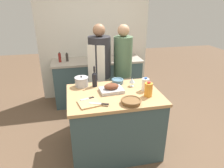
{
  "coord_description": "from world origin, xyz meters",
  "views": [
    {
      "loc": [
        -0.52,
        -2.3,
        2.02
      ],
      "look_at": [
        0.0,
        0.13,
        0.96
      ],
      "focal_mm": 32.0,
      "sensor_mm": 36.0,
      "label": 1
    }
  ],
  "objects_px": {
    "roasting_pan": "(111,89)",
    "condiment_bottle_extra": "(91,55)",
    "stand_mixer": "(125,51)",
    "condiment_bottle_short": "(60,58)",
    "juice_jug": "(148,90)",
    "cutting_board": "(89,103)",
    "condiment_bottle_tall": "(67,57)",
    "wicker_basket": "(131,101)",
    "knife_paring": "(88,99)",
    "person_cook_aproned": "(100,70)",
    "mixing_bowl": "(118,81)",
    "person_cook_guest": "(123,68)",
    "wine_bottle_green": "(95,79)",
    "knife_chef": "(100,104)",
    "stock_pot": "(82,82)",
    "wine_glass_left": "(132,81)",
    "milk_jug": "(145,84)"
  },
  "relations": [
    {
      "from": "condiment_bottle_short",
      "to": "juice_jug",
      "type": "bearing_deg",
      "value": -56.48
    },
    {
      "from": "knife_chef",
      "to": "condiment_bottle_tall",
      "type": "relative_size",
      "value": 1.34
    },
    {
      "from": "mixing_bowl",
      "to": "condiment_bottle_extra",
      "type": "distance_m",
      "value": 1.3
    },
    {
      "from": "milk_jug",
      "to": "wine_bottle_green",
      "type": "bearing_deg",
      "value": 156.76
    },
    {
      "from": "cutting_board",
      "to": "mixing_bowl",
      "type": "distance_m",
      "value": 0.72
    },
    {
      "from": "wine_bottle_green",
      "to": "condiment_bottle_tall",
      "type": "relative_size",
      "value": 1.75
    },
    {
      "from": "cutting_board",
      "to": "condiment_bottle_extra",
      "type": "bearing_deg",
      "value": 82.49
    },
    {
      "from": "roasting_pan",
      "to": "stand_mixer",
      "type": "distance_m",
      "value": 1.68
    },
    {
      "from": "roasting_pan",
      "to": "juice_jug",
      "type": "xyz_separation_m",
      "value": [
        0.43,
        -0.22,
        0.05
      ]
    },
    {
      "from": "person_cook_aproned",
      "to": "milk_jug",
      "type": "bearing_deg",
      "value": -32.27
    },
    {
      "from": "wicker_basket",
      "to": "knife_paring",
      "type": "distance_m",
      "value": 0.53
    },
    {
      "from": "roasting_pan",
      "to": "condiment_bottle_extra",
      "type": "bearing_deg",
      "value": 93.23
    },
    {
      "from": "roasting_pan",
      "to": "mixing_bowl",
      "type": "distance_m",
      "value": 0.3
    },
    {
      "from": "mixing_bowl",
      "to": "person_cook_aproned",
      "type": "bearing_deg",
      "value": 109.51
    },
    {
      "from": "condiment_bottle_extra",
      "to": "milk_jug",
      "type": "bearing_deg",
      "value": -71.25
    },
    {
      "from": "stock_pot",
      "to": "mixing_bowl",
      "type": "distance_m",
      "value": 0.52
    },
    {
      "from": "roasting_pan",
      "to": "condiment_bottle_tall",
      "type": "bearing_deg",
      "value": 110.36
    },
    {
      "from": "roasting_pan",
      "to": "knife_chef",
      "type": "xyz_separation_m",
      "value": [
        -0.21,
        -0.34,
        -0.02
      ]
    },
    {
      "from": "juice_jug",
      "to": "condiment_bottle_tall",
      "type": "distance_m",
      "value": 2.0
    },
    {
      "from": "knife_chef",
      "to": "stock_pot",
      "type": "bearing_deg",
      "value": 105.07
    },
    {
      "from": "wine_bottle_green",
      "to": "stand_mixer",
      "type": "bearing_deg",
      "value": 58.55
    },
    {
      "from": "condiment_bottle_short",
      "to": "person_cook_aproned",
      "type": "distance_m",
      "value": 0.97
    },
    {
      "from": "condiment_bottle_extra",
      "to": "wicker_basket",
      "type": "bearing_deg",
      "value": -82.64
    },
    {
      "from": "knife_paring",
      "to": "person_cook_aproned",
      "type": "xyz_separation_m",
      "value": [
        0.3,
        0.95,
        0.02
      ]
    },
    {
      "from": "stock_pot",
      "to": "knife_chef",
      "type": "bearing_deg",
      "value": -74.93
    },
    {
      "from": "milk_jug",
      "to": "condiment_bottle_extra",
      "type": "relative_size",
      "value": 0.94
    },
    {
      "from": "stand_mixer",
      "to": "wicker_basket",
      "type": "bearing_deg",
      "value": -103.46
    },
    {
      "from": "stand_mixer",
      "to": "condiment_bottle_short",
      "type": "xyz_separation_m",
      "value": [
        -1.32,
        -0.08,
        -0.05
      ]
    },
    {
      "from": "roasting_pan",
      "to": "knife_chef",
      "type": "height_order",
      "value": "roasting_pan"
    },
    {
      "from": "condiment_bottle_tall",
      "to": "condiment_bottle_extra",
      "type": "relative_size",
      "value": 0.85
    },
    {
      "from": "condiment_bottle_extra",
      "to": "person_cook_aproned",
      "type": "bearing_deg",
      "value": -85.97
    },
    {
      "from": "knife_paring",
      "to": "person_cook_aproned",
      "type": "relative_size",
      "value": 0.1
    },
    {
      "from": "condiment_bottle_tall",
      "to": "wine_glass_left",
      "type": "bearing_deg",
      "value": -57.63
    },
    {
      "from": "roasting_pan",
      "to": "person_cook_guest",
      "type": "xyz_separation_m",
      "value": [
        0.36,
        0.78,
        0.0
      ]
    },
    {
      "from": "cutting_board",
      "to": "condiment_bottle_tall",
      "type": "xyz_separation_m",
      "value": [
        -0.24,
        1.79,
        0.09
      ]
    },
    {
      "from": "mixing_bowl",
      "to": "condiment_bottle_tall",
      "type": "xyz_separation_m",
      "value": [
        -0.71,
        1.25,
        0.06
      ]
    },
    {
      "from": "cutting_board",
      "to": "stand_mixer",
      "type": "xyz_separation_m",
      "value": [
        0.95,
        1.83,
        0.15
      ]
    },
    {
      "from": "wine_glass_left",
      "to": "person_cook_guest",
      "type": "height_order",
      "value": "person_cook_guest"
    },
    {
      "from": "knife_chef",
      "to": "person_cook_aproned",
      "type": "relative_size",
      "value": 0.13
    },
    {
      "from": "wicker_basket",
      "to": "knife_chef",
      "type": "height_order",
      "value": "wicker_basket"
    },
    {
      "from": "roasting_pan",
      "to": "stock_pot",
      "type": "bearing_deg",
      "value": 144.13
    },
    {
      "from": "knife_chef",
      "to": "person_cook_aproned",
      "type": "xyz_separation_m",
      "value": [
        0.18,
        1.11,
        0.02
      ]
    },
    {
      "from": "condiment_bottle_extra",
      "to": "person_cook_guest",
      "type": "xyz_separation_m",
      "value": [
        0.45,
        -0.76,
        -0.07
      ]
    },
    {
      "from": "cutting_board",
      "to": "milk_jug",
      "type": "height_order",
      "value": "milk_jug"
    },
    {
      "from": "mixing_bowl",
      "to": "person_cook_guest",
      "type": "height_order",
      "value": "person_cook_guest"
    },
    {
      "from": "cutting_board",
      "to": "mixing_bowl",
      "type": "relative_size",
      "value": 1.59
    },
    {
      "from": "knife_chef",
      "to": "condiment_bottle_tall",
      "type": "bearing_deg",
      "value": 100.79
    },
    {
      "from": "knife_chef",
      "to": "person_cook_guest",
      "type": "distance_m",
      "value": 1.26
    },
    {
      "from": "mixing_bowl",
      "to": "condiment_bottle_extra",
      "type": "bearing_deg",
      "value": 100.43
    },
    {
      "from": "cutting_board",
      "to": "stand_mixer",
      "type": "height_order",
      "value": "stand_mixer"
    }
  ]
}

